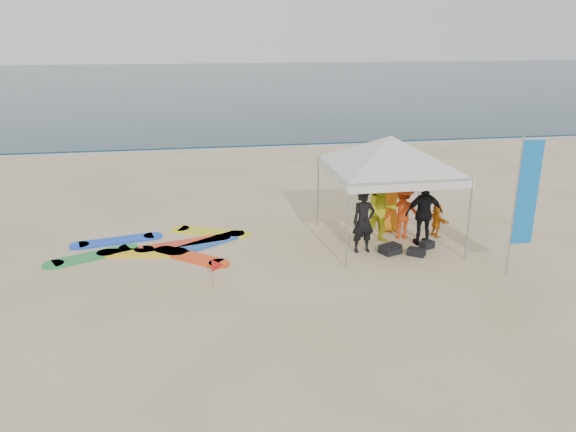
% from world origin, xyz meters
% --- Properties ---
extents(ground, '(120.00, 120.00, 0.00)m').
position_xyz_m(ground, '(0.00, 0.00, 0.00)').
color(ground, beige).
rests_on(ground, ground).
extents(ocean, '(160.00, 84.00, 0.08)m').
position_xyz_m(ocean, '(0.00, 60.00, 0.04)').
color(ocean, '#0C2633').
rests_on(ocean, ground).
extents(shoreline_foam, '(160.00, 1.20, 0.01)m').
position_xyz_m(shoreline_foam, '(0.00, 18.20, 0.00)').
color(shoreline_foam, silver).
rests_on(shoreline_foam, ground).
extents(person_black_a, '(0.65, 0.45, 1.72)m').
position_xyz_m(person_black_a, '(2.66, 2.81, 0.86)').
color(person_black_a, black).
rests_on(person_black_a, ground).
extents(person_yellow, '(0.95, 0.75, 1.89)m').
position_xyz_m(person_yellow, '(3.36, 3.39, 0.94)').
color(person_yellow, gold).
rests_on(person_yellow, ground).
extents(person_orange_a, '(1.14, 0.83, 1.59)m').
position_xyz_m(person_orange_a, '(4.11, 3.66, 0.79)').
color(person_orange_a, red).
rests_on(person_orange_a, ground).
extents(person_black_b, '(1.09, 0.51, 1.81)m').
position_xyz_m(person_black_b, '(4.49, 3.06, 0.91)').
color(person_black_b, black).
rests_on(person_black_b, ground).
extents(person_orange_b, '(0.96, 0.70, 1.83)m').
position_xyz_m(person_orange_b, '(3.92, 4.27, 0.91)').
color(person_orange_b, orange).
rests_on(person_orange_b, ground).
extents(person_seated, '(0.41, 0.94, 0.98)m').
position_xyz_m(person_seated, '(5.14, 3.60, 0.49)').
color(person_seated, orange).
rests_on(person_seated, ground).
extents(canopy_tent, '(4.59, 4.59, 3.46)m').
position_xyz_m(canopy_tent, '(3.55, 3.45, 3.02)').
color(canopy_tent, '#A5A5A8').
rests_on(canopy_tent, ground).
extents(feather_flag, '(0.58, 0.04, 3.42)m').
position_xyz_m(feather_flag, '(5.97, 0.76, 2.01)').
color(feather_flag, '#A5A5A8').
rests_on(feather_flag, ground).
extents(marker_pennant, '(0.28, 0.28, 0.64)m').
position_xyz_m(marker_pennant, '(-1.33, 1.35, 0.49)').
color(marker_pennant, '#A5A5A8').
rests_on(marker_pennant, ground).
extents(gear_pile, '(1.67, 0.89, 0.22)m').
position_xyz_m(gear_pile, '(3.67, 2.54, 0.10)').
color(gear_pile, black).
rests_on(gear_pile, ground).
extents(surfboard_spread, '(5.18, 3.34, 0.07)m').
position_xyz_m(surfboard_spread, '(-2.67, 4.07, 0.04)').
color(surfboard_spread, yellow).
rests_on(surfboard_spread, ground).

